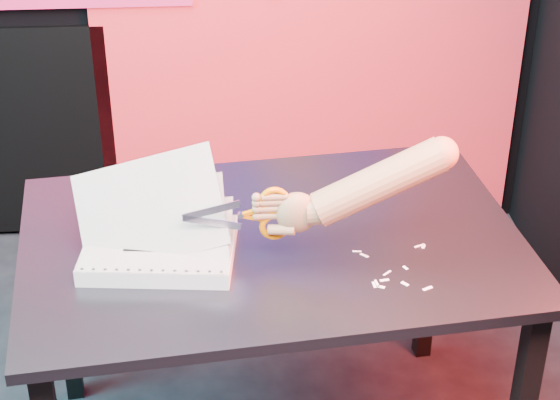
{
  "coord_description": "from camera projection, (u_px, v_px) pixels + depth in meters",
  "views": [
    {
      "loc": [
        0.31,
        -1.78,
        2.03
      ],
      "look_at": [
        0.45,
        0.2,
        0.87
      ],
      "focal_mm": 60.0,
      "sensor_mm": 36.0,
      "label": 1
    }
  ],
  "objects": [
    {
      "name": "room",
      "position": [
        62.0,
        49.0,
        1.85
      ],
      "size": [
        3.01,
        3.01,
        2.71
      ],
      "color": "black",
      "rests_on": "ground"
    },
    {
      "name": "backdrop",
      "position": [
        147.0,
        3.0,
        3.31
      ],
      "size": [
        2.88,
        0.05,
        2.08
      ],
      "color": "red",
      "rests_on": "ground"
    },
    {
      "name": "work_table",
      "position": [
        272.0,
        265.0,
        2.41
      ],
      "size": [
        1.34,
        0.98,
        0.75
      ],
      "rotation": [
        0.0,
        0.0,
        0.11
      ],
      "color": "black",
      "rests_on": "ground"
    },
    {
      "name": "printout_stack",
      "position": [
        159.0,
        247.0,
        2.28
      ],
      "size": [
        0.41,
        0.3,
        0.28
      ],
      "rotation": [
        0.0,
        0.0,
        -0.1
      ],
      "color": "white",
      "rests_on": "work_table"
    },
    {
      "name": "scissors",
      "position": [
        267.0,
        214.0,
        2.21
      ],
      "size": [
        0.26,
        0.02,
        0.14
      ],
      "rotation": [
        0.0,
        0.0,
        0.02
      ],
      "color": "#969EB8",
      "rests_on": "printout_stack"
    },
    {
      "name": "hand_forearm",
      "position": [
        365.0,
        187.0,
        2.2
      ],
      "size": [
        0.47,
        0.09,
        0.24
      ],
      "rotation": [
        0.0,
        0.0,
        0.02
      ],
      "color": "#906948",
      "rests_on": "work_table"
    },
    {
      "name": "paper_clippings",
      "position": [
        394.0,
        272.0,
        2.23
      ],
      "size": [
        0.19,
        0.2,
        0.0
      ],
      "color": "white",
      "rests_on": "work_table"
    }
  ]
}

